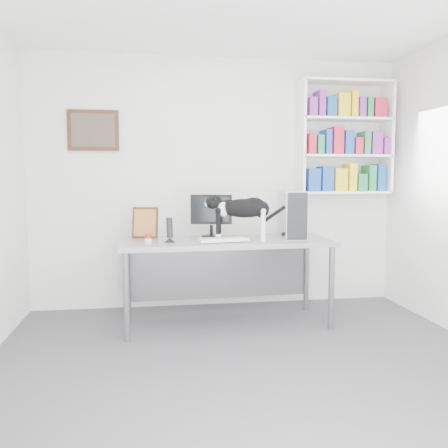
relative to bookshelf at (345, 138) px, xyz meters
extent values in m
cube|color=#4B4B4F|center=(-1.40, -1.85, -1.85)|extent=(4.00, 4.00, 0.01)
cube|color=silver|center=(-1.40, 0.15, -0.50)|extent=(4.00, 0.01, 2.70)
cube|color=silver|center=(-1.40, -3.85, -0.50)|extent=(4.00, 0.01, 2.70)
cube|color=white|center=(0.00, 0.00, 0.00)|extent=(1.03, 0.28, 1.24)
cube|color=#472A16|center=(-2.70, 0.12, 0.05)|extent=(0.52, 0.04, 0.42)
cube|color=gray|center=(-1.41, -0.59, -1.44)|extent=(2.00, 0.83, 0.82)
cube|color=black|center=(-1.53, -0.40, -0.81)|extent=(0.43, 0.27, 0.43)
cube|color=silver|center=(-1.47, -0.74, -1.01)|extent=(0.48, 0.24, 0.04)
cube|color=silver|center=(-0.75, -0.54, -0.80)|extent=(0.24, 0.47, 0.46)
cylinder|color=black|center=(-1.95, -0.70, -0.91)|extent=(0.12, 0.12, 0.24)
cube|color=#472A16|center=(-2.18, -0.35, -0.87)|extent=(0.27, 0.15, 0.31)
cylinder|color=red|center=(-2.15, -0.75, -0.98)|extent=(0.08, 0.08, 0.09)
camera|label=1|loc=(-2.11, -5.01, -0.43)|focal=38.00mm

